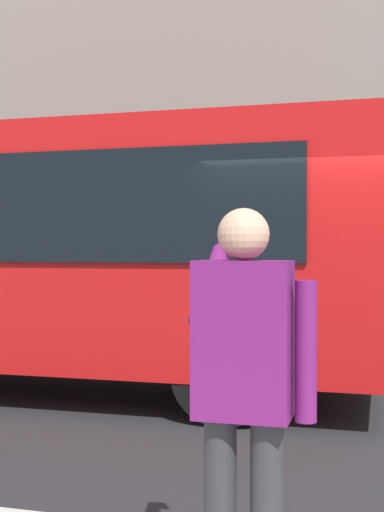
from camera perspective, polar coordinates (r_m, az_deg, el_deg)
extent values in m
plane|color=#232326|center=(7.31, 12.30, -12.72)|extent=(60.00, 60.00, 0.00)
cube|color=gray|center=(14.57, 13.98, 17.80)|extent=(28.00, 0.80, 12.00)
cube|color=red|center=(8.71, -15.23, 0.69)|extent=(9.00, 2.50, 2.60)
cylinder|color=black|center=(8.79, 5.90, -7.15)|extent=(1.00, 0.28, 1.00)
cylinder|color=black|center=(6.65, 2.66, -9.63)|extent=(1.00, 0.28, 1.00)
cylinder|color=#2D2D33|center=(3.12, 2.35, -20.43)|extent=(0.14, 0.14, 0.82)
cube|color=#6B1960|center=(2.91, 4.28, -6.87)|extent=(0.40, 0.24, 0.66)
sphere|color=#D8A884|center=(2.89, 4.29, 1.81)|extent=(0.22, 0.22, 0.22)
cylinder|color=#6B1960|center=(2.88, 9.40, -7.77)|extent=(0.09, 0.09, 0.58)
cylinder|color=#6B1960|center=(3.09, 1.59, -2.35)|extent=(0.09, 0.48, 0.37)
cube|color=black|center=(3.20, 3.59, 1.33)|extent=(0.07, 0.01, 0.14)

